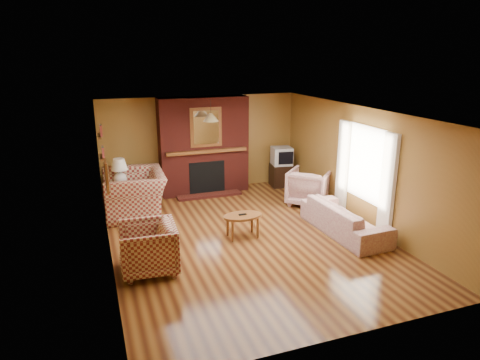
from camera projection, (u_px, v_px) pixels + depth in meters
name	position (u px, v px, depth m)	size (l,w,h in m)	color
floor	(246.00, 237.00, 8.26)	(6.50, 6.50, 0.00)	#421F0E
ceiling	(246.00, 113.00, 7.57)	(6.50, 6.50, 0.00)	white
wall_back	(201.00, 144.00, 10.84)	(6.50, 6.50, 0.00)	olive
wall_front	(344.00, 251.00, 4.98)	(6.50, 6.50, 0.00)	olive
wall_left	(105.00, 192.00, 7.10)	(6.50, 6.50, 0.00)	olive
wall_right	(361.00, 166.00, 8.72)	(6.50, 6.50, 0.00)	olive
fireplace	(204.00, 147.00, 10.61)	(2.20, 0.82, 2.40)	#561813
window_right	(364.00, 172.00, 8.55)	(0.10, 1.85, 2.00)	beige
bookshelf	(101.00, 142.00, 8.70)	(0.09, 0.55, 0.71)	brown
botanical_print	(107.00, 176.00, 6.74)	(0.05, 0.40, 0.50)	brown
pendant_light	(211.00, 117.00, 9.76)	(0.36, 0.36, 0.48)	black
plaid_loveseat	(135.00, 193.00, 9.32)	(1.46, 1.28, 0.95)	maroon
plaid_armchair	(148.00, 248.00, 6.86)	(0.87, 0.90, 0.82)	maroon
floral_sofa	(345.00, 218.00, 8.37)	(2.06, 0.81, 0.60)	beige
floral_armchair	(309.00, 187.00, 9.95)	(0.89, 0.92, 0.83)	beige
coffee_table	(243.00, 218.00, 8.16)	(0.75, 0.47, 0.47)	brown
side_table	(122.00, 197.00, 9.70)	(0.42, 0.42, 0.56)	brown
table_lamp	(119.00, 170.00, 9.53)	(0.37, 0.37, 0.61)	silver
tv_stand	(281.00, 175.00, 11.36)	(0.54, 0.49, 0.59)	black
crt_tv	(282.00, 156.00, 11.21)	(0.57, 0.57, 0.46)	#ADB0B5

